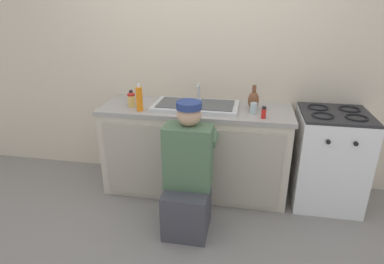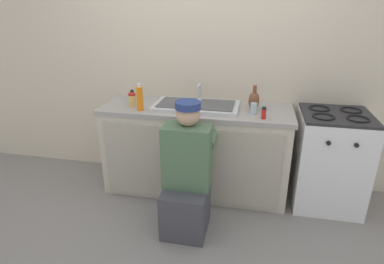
{
  "view_description": "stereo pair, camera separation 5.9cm",
  "coord_description": "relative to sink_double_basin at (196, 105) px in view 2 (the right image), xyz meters",
  "views": [
    {
      "loc": [
        0.5,
        -2.58,
        1.8
      ],
      "look_at": [
        0.0,
        0.1,
        0.7
      ],
      "focal_mm": 30.0,
      "sensor_mm": 36.0,
      "label": 1
    },
    {
      "loc": [
        0.55,
        -2.57,
        1.8
      ],
      "look_at": [
        0.0,
        0.1,
        0.7
      ],
      "focal_mm": 30.0,
      "sensor_mm": 36.0,
      "label": 2
    }
  ],
  "objects": [
    {
      "name": "ground_plane",
      "position": [
        0.0,
        -0.3,
        -0.9
      ],
      "size": [
        12.0,
        12.0,
        0.0
      ],
      "primitive_type": "plane",
      "color": "gray"
    },
    {
      "name": "back_wall",
      "position": [
        0.0,
        0.35,
        0.35
      ],
      "size": [
        6.0,
        0.1,
        2.5
      ],
      "primitive_type": "cube",
      "color": "beige",
      "rests_on": "ground_plane"
    },
    {
      "name": "counter_cabinet",
      "position": [
        0.0,
        -0.01,
        -0.48
      ],
      "size": [
        1.77,
        0.62,
        0.84
      ],
      "color": "beige",
      "rests_on": "ground_plane"
    },
    {
      "name": "countertop",
      "position": [
        0.0,
        -0.0,
        -0.04
      ],
      "size": [
        1.81,
        0.62,
        0.04
      ],
      "primitive_type": "cube",
      "color": "#9E9993",
      "rests_on": "counter_cabinet"
    },
    {
      "name": "sink_double_basin",
      "position": [
        0.0,
        0.0,
        0.0
      ],
      "size": [
        0.8,
        0.44,
        0.19
      ],
      "color": "silver",
      "rests_on": "countertop"
    },
    {
      "name": "stove_range",
      "position": [
        1.26,
        -0.0,
        -0.45
      ],
      "size": [
        0.6,
        0.62,
        0.91
      ],
      "color": "white",
      "rests_on": "ground_plane"
    },
    {
      "name": "plumber_person",
      "position": [
        0.05,
        -0.64,
        -0.44
      ],
      "size": [
        0.42,
        0.61,
        1.1
      ],
      "color": "#3F3F47",
      "rests_on": "ground_plane"
    },
    {
      "name": "spice_bottle_red",
      "position": [
        0.63,
        -0.21,
        0.03
      ],
      "size": [
        0.04,
        0.04,
        0.1
      ],
      "color": "red",
      "rests_on": "countertop"
    },
    {
      "name": "spice_bottle_pepper",
      "position": [
        -0.69,
        0.11,
        0.03
      ],
      "size": [
        0.04,
        0.04,
        0.1
      ],
      "color": "#513823",
      "rests_on": "countertop"
    },
    {
      "name": "vase_decorative",
      "position": [
        0.53,
        0.03,
        0.07
      ],
      "size": [
        0.1,
        0.1,
        0.23
      ],
      "color": "brown",
      "rests_on": "countertop"
    },
    {
      "name": "water_glass",
      "position": [
        0.54,
        -0.09,
        0.03
      ],
      "size": [
        0.06,
        0.06,
        0.1
      ],
      "color": "#ADC6CC",
      "rests_on": "countertop"
    },
    {
      "name": "soap_bottle_orange",
      "position": [
        -0.49,
        -0.2,
        0.09
      ],
      "size": [
        0.06,
        0.06,
        0.25
      ],
      "color": "orange",
      "rests_on": "countertop"
    },
    {
      "name": "condiment_jar",
      "position": [
        -0.61,
        -0.1,
        0.05
      ],
      "size": [
        0.07,
        0.07,
        0.13
      ],
      "color": "#DBB760",
      "rests_on": "countertop"
    }
  ]
}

